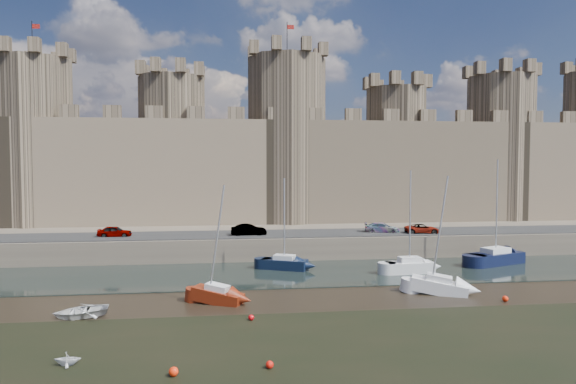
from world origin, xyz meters
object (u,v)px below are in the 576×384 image
Objects in this scene: car_0 at (115,232)px; sailboat_2 at (409,266)px; car_3 at (422,229)px; sailboat_3 at (496,257)px; car_1 at (249,230)px; sailboat_5 at (439,285)px; sailboat_1 at (284,263)px; sailboat_4 at (217,294)px; car_2 at (382,228)px.

car_0 is 31.79m from sailboat_2.
sailboat_3 is (5.47, -6.48, -2.22)m from car_3.
car_1 reaches higher than car_0.
sailboat_3 is at bearing -132.83° from car_3.
sailboat_3 is (25.53, -7.23, -2.32)m from car_1.
car_1 is 20.08m from car_3.
car_1 is 0.36× the size of sailboat_3.
sailboat_3 is 15.42m from sailboat_5.
sailboat_2 is (11.75, -3.22, 0.06)m from sailboat_1.
car_0 is at bearing 156.41° from sailboat_2.
sailboat_5 is at bearing -95.65° from sailboat_2.
car_0 is 0.91× the size of car_3.
car_1 is 0.99× the size of car_3.
car_3 is 0.42× the size of sailboat_5.
car_1 is at bearing 94.87° from car_3.
sailboat_3 is at bearing 68.83° from sailboat_5.
sailboat_5 is at bearing -19.80° from sailboat_1.
car_2 is at bearing 70.56° from sailboat_4.
car_3 is 11.19m from sailboat_2.
sailboat_5 is at bearing -140.77° from car_1.
sailboat_3 is at bearing -99.45° from car_0.
sailboat_5 is at bearing -156.05° from sailboat_3.
car_3 is at bearing 96.48° from sailboat_5.
sailboat_4 is (11.51, -19.43, -2.44)m from car_0.
sailboat_5 is at bearing 169.57° from car_3.
sailboat_4 reaches higher than car_3.
sailboat_3 reaches higher than car_3.
sailboat_4 is at bearing 170.57° from car_1.
sailboat_2 is 11.06m from sailboat_3.
sailboat_1 reaches higher than sailboat_4.
car_0 is at bearing 107.84° from car_2.
sailboat_5 reaches higher than car_2.
car_1 is 0.98× the size of car_2.
car_1 is 18.39m from sailboat_2.
car_2 is 0.42× the size of sailboat_5.
sailboat_3 is 31.00m from sailboat_4.
sailboat_1 is at bearing 159.02° from sailboat_3.
sailboat_5 reaches higher than car_3.
sailboat_3 is (10.58, 3.21, 0.04)m from sailboat_2.
car_3 is at bearing 62.54° from sailboat_4.
sailboat_3 is at bearing 23.86° from sailboat_1.
sailboat_2 is at bearing -165.97° from car_2.
car_2 is 27.23m from sailboat_4.
car_0 is at bearing 147.96° from sailboat_3.
car_2 is (30.44, 0.00, -0.03)m from car_0.
car_2 is 18.96m from sailboat_5.
car_3 is at bearing 59.09° from sailboat_2.
sailboat_3 is (40.28, -7.88, -2.29)m from car_0.
car_2 is 0.45× the size of sailboat_1.
car_0 is 0.41× the size of sailboat_4.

